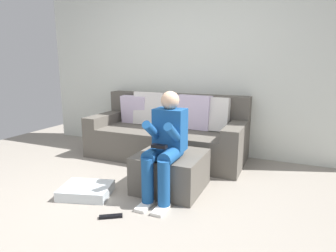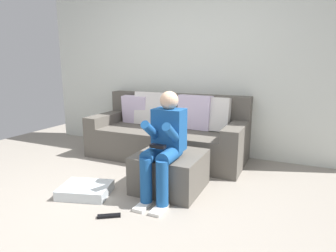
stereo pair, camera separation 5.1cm
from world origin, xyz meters
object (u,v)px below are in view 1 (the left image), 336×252
object	(u,v)px
couch_sectional	(168,133)
remote_near_ottoman	(111,217)
ottoman	(171,171)
person_seated	(165,142)
storage_bin	(86,190)

from	to	relation	value
couch_sectional	remote_near_ottoman	world-z (taller)	couch_sectional
ottoman	remote_near_ottoman	size ratio (longest dim) A/B	3.36
couch_sectional	remote_near_ottoman	bearing A→B (deg)	-82.56
ottoman	person_seated	distance (m)	0.41
person_seated	remote_near_ottoman	distance (m)	0.81
person_seated	storage_bin	distance (m)	0.93
storage_bin	couch_sectional	bearing A→B (deg)	80.57
person_seated	remote_near_ottoman	bearing A→B (deg)	-115.45
person_seated	remote_near_ottoman	xyz separation A→B (m)	(-0.26, -0.55, -0.54)
storage_bin	remote_near_ottoman	size ratio (longest dim) A/B	2.44
couch_sectional	storage_bin	distance (m)	1.51
couch_sectional	ottoman	bearing A→B (deg)	-64.94
couch_sectional	storage_bin	size ratio (longest dim) A/B	4.48
ottoman	storage_bin	distance (m)	0.86
storage_bin	remote_near_ottoman	distance (m)	0.54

